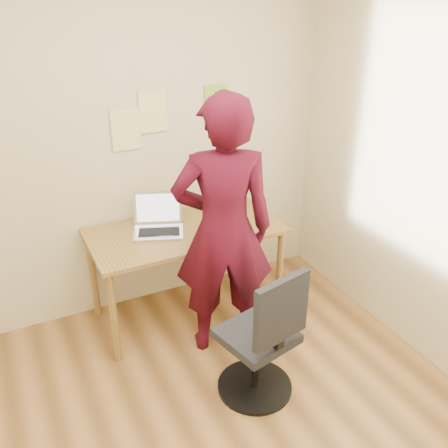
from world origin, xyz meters
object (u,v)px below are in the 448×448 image
phone (223,235)px  laptop (158,224)px  person (223,231)px  desk (185,240)px  office_chair (263,344)px

phone → laptop: bearing=138.3°
person → desk: bearing=-59.7°
desk → person: bearing=-78.5°
desk → person: size_ratio=0.77×
person → phone: bearing=-96.7°
laptop → office_chair: (0.26, -1.09, -0.40)m
desk → phone: phone is taller
desk → phone: 0.31m
laptop → person: person is taller
laptop → phone: size_ratio=3.76×
office_chair → person: person is taller
desk → office_chair: size_ratio=1.51×
laptop → person: size_ratio=0.24×
desk → person: person is taller
phone → person: size_ratio=0.06×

